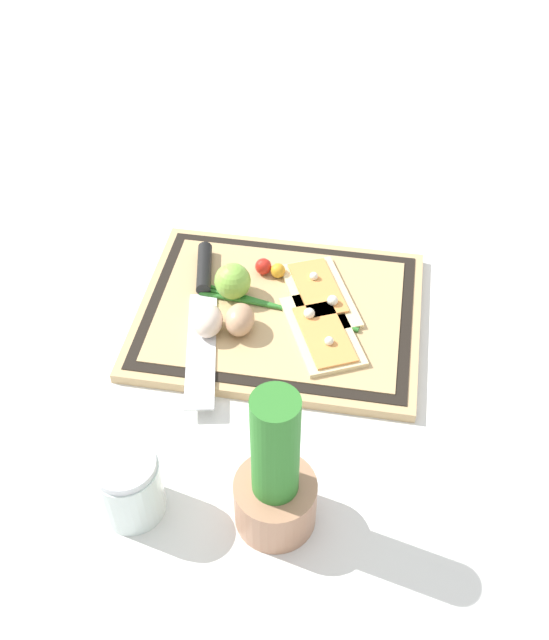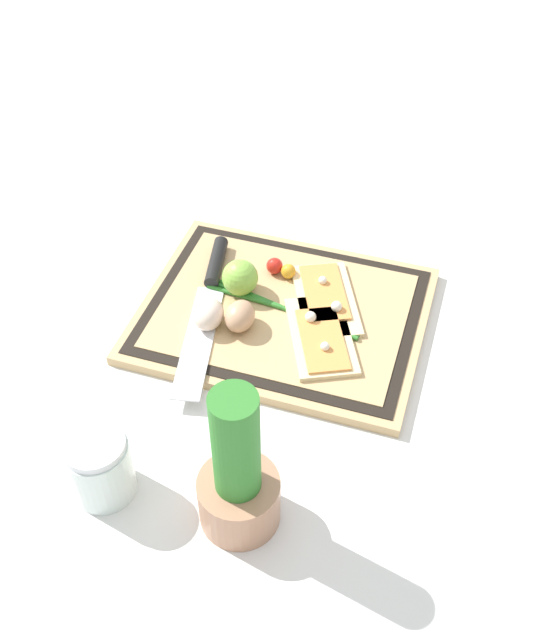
{
  "view_description": "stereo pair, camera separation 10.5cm",
  "coord_description": "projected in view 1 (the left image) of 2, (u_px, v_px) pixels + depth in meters",
  "views": [
    {
      "loc": [
        -0.12,
        0.77,
        0.78
      ],
      "look_at": [
        0.0,
        0.04,
        0.04
      ],
      "focal_mm": 42.0,
      "sensor_mm": 36.0,
      "label": 1
    },
    {
      "loc": [
        -0.23,
        0.75,
        0.78
      ],
      "look_at": [
        0.0,
        0.04,
        0.04
      ],
      "focal_mm": 42.0,
      "sensor_mm": 36.0,
      "label": 2
    }
  ],
  "objects": [
    {
      "name": "egg_brown",
      "position": [
        240.0,
        320.0,
        1.05
      ],
      "size": [
        0.04,
        0.05,
        0.04
      ],
      "primitive_type": "ellipsoid",
      "color": "tan",
      "rests_on": "cutting_board"
    },
    {
      "name": "sauce_jar",
      "position": [
        130.0,
        489.0,
        0.86
      ],
      "size": [
        0.08,
        0.08,
        0.09
      ],
      "color": "silver",
      "rests_on": "ground_plane"
    },
    {
      "name": "cherry_tomato_yellow",
      "position": [
        278.0,
        271.0,
        1.14
      ],
      "size": [
        0.02,
        0.02,
        0.02
      ],
      "primitive_type": "sphere",
      "color": "gold",
      "rests_on": "cutting_board"
    },
    {
      "name": "egg_pink",
      "position": [
        208.0,
        321.0,
        1.05
      ],
      "size": [
        0.04,
        0.05,
        0.04
      ],
      "primitive_type": "ellipsoid",
      "color": "beige",
      "rests_on": "cutting_board"
    },
    {
      "name": "ground_plane",
      "position": [
        279.0,
        318.0,
        1.11
      ],
      "size": [
        6.0,
        6.0,
        0.0
      ],
      "primitive_type": "plane",
      "color": "silver"
    },
    {
      "name": "cutting_board",
      "position": [
        279.0,
        313.0,
        1.1
      ],
      "size": [
        0.41,
        0.32,
        0.02
      ],
      "color": "tan",
      "rests_on": "ground_plane"
    },
    {
      "name": "lime",
      "position": [
        233.0,
        281.0,
        1.1
      ],
      "size": [
        0.05,
        0.05,
        0.05
      ],
      "primitive_type": "sphere",
      "color": "#7FB742",
      "rests_on": "cutting_board"
    },
    {
      "name": "pizza_slice_far",
      "position": [
        322.0,
        331.0,
        1.06
      ],
      "size": [
        0.14,
        0.18,
        0.02
      ],
      "color": "beige",
      "rests_on": "cutting_board"
    },
    {
      "name": "scallion_bunch",
      "position": [
        277.0,
        308.0,
        1.09
      ],
      "size": [
        0.24,
        0.06,
        0.01
      ],
      "color": "#2D7528",
      "rests_on": "cutting_board"
    },
    {
      "name": "knife",
      "position": [
        203.0,
        294.0,
        1.11
      ],
      "size": [
        0.09,
        0.32,
        0.02
      ],
      "color": "silver",
      "rests_on": "cutting_board"
    },
    {
      "name": "pizza_slice_near",
      "position": [
        320.0,
        294.0,
        1.11
      ],
      "size": [
        0.14,
        0.18,
        0.02
      ],
      "color": "beige",
      "rests_on": "cutting_board"
    },
    {
      "name": "cherry_tomato_red",
      "position": [
        263.0,
        266.0,
        1.14
      ],
      "size": [
        0.03,
        0.03,
        0.03
      ],
      "primitive_type": "sphere",
      "color": "red",
      "rests_on": "cutting_board"
    },
    {
      "name": "herb_pot",
      "position": [
        275.0,
        482.0,
        0.82
      ],
      "size": [
        0.09,
        0.09,
        0.22
      ],
      "color": "#AD7A5B",
      "rests_on": "ground_plane"
    }
  ]
}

